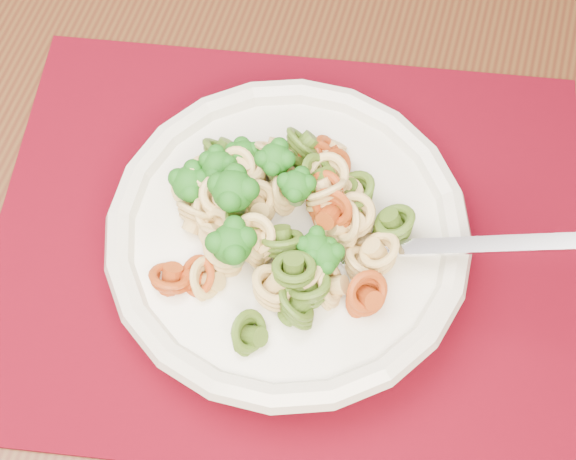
{
  "coord_description": "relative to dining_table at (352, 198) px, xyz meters",
  "views": [
    {
      "loc": [
        0.0,
        0.18,
        1.31
      ],
      "look_at": [
        -0.02,
        0.41,
        0.83
      ],
      "focal_mm": 50.0,
      "sensor_mm": 36.0,
      "label": 1
    }
  ],
  "objects": [
    {
      "name": "pasta_broccoli_heap",
      "position": [
        -0.05,
        -0.12,
        0.17
      ],
      "size": [
        0.21,
        0.21,
        0.06
      ],
      "primitive_type": null,
      "color": "tan",
      "rests_on": "pasta_bowl"
    },
    {
      "name": "placemat",
      "position": [
        -0.05,
        -0.1,
        0.12
      ],
      "size": [
        0.43,
        0.34,
        0.0
      ],
      "primitive_type": "cube",
      "rotation": [
        0.0,
        0.0,
        -0.02
      ],
      "color": "#650411",
      "rests_on": "dining_table"
    },
    {
      "name": "dining_table",
      "position": [
        0.0,
        0.0,
        0.0
      ],
      "size": [
        1.45,
        1.08,
        0.78
      ],
      "rotation": [
        0.0,
        0.0,
        -0.2
      ],
      "color": "#4D2E15",
      "rests_on": "ground"
    },
    {
      "name": "fork",
      "position": [
        0.0,
        -0.13,
        0.16
      ],
      "size": [
        0.18,
        0.03,
        0.08
      ],
      "primitive_type": null,
      "rotation": [
        0.0,
        -0.35,
        -0.04
      ],
      "color": "silver",
      "rests_on": "pasta_bowl"
    },
    {
      "name": "pasta_bowl",
      "position": [
        -0.05,
        -0.12,
        0.15
      ],
      "size": [
        0.25,
        0.25,
        0.05
      ],
      "color": "white",
      "rests_on": "placemat"
    }
  ]
}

